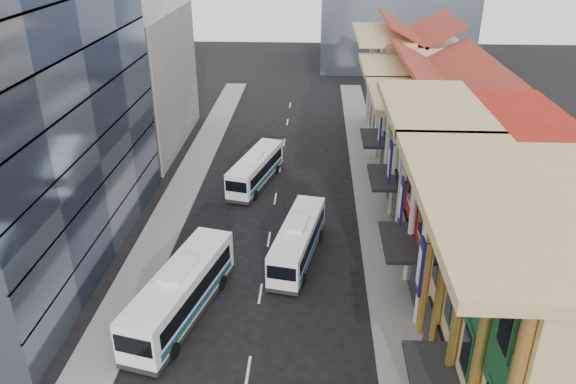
# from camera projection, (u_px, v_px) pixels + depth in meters

# --- Properties ---
(sidewalk_right) EXTENTS (3.00, 90.00, 0.15)m
(sidewalk_right) POSITION_uv_depth(u_px,v_px,m) (380.00, 241.00, 42.72)
(sidewalk_right) COLOR slate
(sidewalk_right) RESTS_ON ground
(sidewalk_left) EXTENTS (3.00, 90.00, 0.15)m
(sidewalk_left) POSITION_uv_depth(u_px,v_px,m) (160.00, 236.00, 43.48)
(sidewalk_left) COLOR slate
(sidewalk_left) RESTS_ON ground
(shophouse_tan) EXTENTS (8.00, 14.00, 12.00)m
(shophouse_tan) POSITION_uv_depth(u_px,v_px,m) (553.00, 327.00, 24.61)
(shophouse_tan) COLOR tan
(shophouse_tan) RESTS_ON ground
(shophouse_red) EXTENTS (8.00, 10.00, 12.00)m
(shophouse_red) POSITION_uv_depth(u_px,v_px,m) (482.00, 203.00, 35.40)
(shophouse_red) COLOR #9E1F11
(shophouse_red) RESTS_ON ground
(shophouse_cream_near) EXTENTS (8.00, 9.00, 10.00)m
(shophouse_cream_near) POSITION_uv_depth(u_px,v_px,m) (449.00, 160.00, 44.37)
(shophouse_cream_near) COLOR beige
(shophouse_cream_near) RESTS_ON ground
(shophouse_cream_mid) EXTENTS (8.00, 9.00, 10.00)m
(shophouse_cream_mid) POSITION_uv_depth(u_px,v_px,m) (429.00, 123.00, 52.46)
(shophouse_cream_mid) COLOR beige
(shophouse_cream_mid) RESTS_ON ground
(shophouse_cream_far) EXTENTS (8.00, 12.00, 11.00)m
(shophouse_cream_far) POSITION_uv_depth(u_px,v_px,m) (412.00, 88.00, 61.69)
(shophouse_cream_far) COLOR beige
(shophouse_cream_far) RESTS_ON ground
(office_block_far) EXTENTS (10.00, 18.00, 14.00)m
(office_block_far) POSITION_uv_depth(u_px,v_px,m) (131.00, 80.00, 58.79)
(office_block_far) COLOR gray
(office_block_far) RESTS_ON ground
(bus_left_near) EXTENTS (5.14, 11.26, 3.52)m
(bus_left_near) POSITION_uv_depth(u_px,v_px,m) (181.00, 292.00, 34.07)
(bus_left_near) COLOR white
(bus_left_near) RESTS_ON ground
(bus_left_far) EXTENTS (4.59, 9.80, 3.06)m
(bus_left_far) POSITION_uv_depth(u_px,v_px,m) (256.00, 169.00, 51.60)
(bus_left_far) COLOR white
(bus_left_far) RESTS_ON ground
(bus_right) EXTENTS (4.01, 9.81, 3.06)m
(bus_right) POSITION_uv_depth(u_px,v_px,m) (298.00, 240.00, 40.03)
(bus_right) COLOR white
(bus_right) RESTS_ON ground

